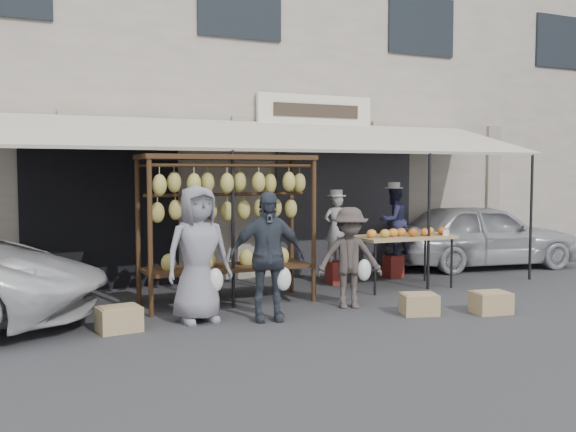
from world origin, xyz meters
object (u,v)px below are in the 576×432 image
object	(u,v)px
customer_mid	(267,256)
crate_near_b	(491,303)
crate_near_a	(419,304)
vendor_left	(336,228)
vendor_right	(394,221)
customer_right	(350,258)
crate_far	(119,319)
customer_left	(198,254)
banana_rack	(228,200)
sedan	(481,235)
produce_table	(403,237)

from	to	relation	value
customer_mid	crate_near_b	xyz separation A→B (m)	(3.02, -0.94, -0.71)
customer_mid	crate_near_a	distance (m)	2.25
vendor_left	crate_near_b	bearing A→B (deg)	119.47
vendor_right	crate_near_b	xyz separation A→B (m)	(-0.50, -3.16, -0.92)
vendor_left	customer_right	bearing A→B (deg)	80.21
customer_mid	crate_far	xyz separation A→B (m)	(-1.91, 0.22, -0.71)
customer_left	customer_right	size ratio (longest dim) A/B	1.23
crate_near_b	crate_near_a	bearing A→B (deg)	159.78
banana_rack	vendor_right	world-z (taller)	banana_rack
sedan	vendor_left	bearing A→B (deg)	106.60
customer_right	crate_far	world-z (taller)	customer_right
crate_near_a	vendor_right	bearing A→B (deg)	62.45
crate_near_a	banana_rack	bearing A→B (deg)	141.00
vendor_left	crate_near_a	xyz separation A→B (m)	(-0.12, -2.60, -0.86)
banana_rack	crate_far	distance (m)	2.48
customer_right	vendor_right	bearing A→B (deg)	62.37
customer_left	customer_mid	xyz separation A→B (m)	(0.87, -0.29, -0.04)
vendor_left	crate_far	world-z (taller)	vendor_left
customer_left	crate_near_b	xyz separation A→B (m)	(3.89, -1.23, -0.76)
customer_mid	crate_near_b	distance (m)	3.24
produce_table	vendor_left	bearing A→B (deg)	136.32
produce_table	crate_near_b	bearing A→B (deg)	-90.25
banana_rack	customer_right	distance (m)	1.98
produce_table	crate_far	bearing A→B (deg)	-168.67
produce_table	sedan	distance (m)	3.14
banana_rack	sedan	size ratio (longest dim) A/B	0.66
crate_near_b	crate_far	bearing A→B (deg)	166.85
banana_rack	vendor_left	world-z (taller)	banana_rack
produce_table	crate_near_b	xyz separation A→B (m)	(-0.01, -2.14, -0.73)
vendor_right	crate_near_b	bearing A→B (deg)	71.44
vendor_right	crate_near_a	world-z (taller)	vendor_right
customer_mid	vendor_right	bearing A→B (deg)	45.32
customer_left	customer_right	distance (m)	2.27
vendor_right	crate_far	size ratio (longest dim) A/B	2.52
vendor_right	sedan	size ratio (longest dim) A/B	0.33
crate_near_b	crate_far	world-z (taller)	crate_far
produce_table	crate_near_a	bearing A→B (deg)	-118.61
crate_near_b	sedan	world-z (taller)	sedan
customer_mid	crate_near_a	world-z (taller)	customer_mid
produce_table	vendor_left	size ratio (longest dim) A/B	1.42
crate_near_a	crate_far	bearing A→B (deg)	168.65
customer_mid	crate_far	distance (m)	2.05
banana_rack	sedan	world-z (taller)	banana_rack
vendor_left	crate_near_a	size ratio (longest dim) A/B	2.47
produce_table	crate_near_a	xyz separation A→B (m)	(-0.98, -1.79, -0.73)
produce_table	crate_near_a	size ratio (longest dim) A/B	3.51
produce_table	customer_right	world-z (taller)	customer_right
crate_far	crate_near_b	bearing A→B (deg)	-13.15
produce_table	vendor_right	world-z (taller)	vendor_right
vendor_left	vendor_right	distance (m)	1.36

